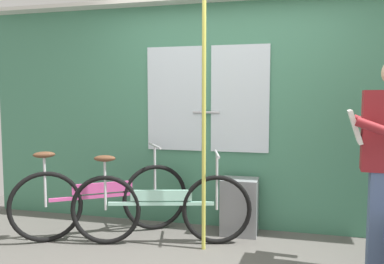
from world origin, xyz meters
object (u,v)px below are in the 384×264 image
Objects in this scene: bicycle_leaning_behind at (102,199)px; handrail_pole at (204,120)px; bicycle_near_door at (160,207)px; trash_bin_by_wall at (239,206)px.

bicycle_leaning_behind is 0.63× the size of handrail_pole.
bicycle_near_door is 0.92m from handrail_pole.
bicycle_leaning_behind is at bearing 158.37° from bicycle_near_door.
trash_bin_by_wall is 1.05m from handrail_pole.
bicycle_leaning_behind is 1.33m from handrail_pole.
trash_bin_by_wall is (0.68, 0.46, -0.07)m from bicycle_near_door.
bicycle_near_door is 0.70× the size of handrail_pole.
handrail_pole is (-0.26, -0.48, 0.89)m from trash_bin_by_wall.
bicycle_leaning_behind is at bearing -163.76° from trash_bin_by_wall.
bicycle_leaning_behind is at bearing 174.77° from handrail_pole.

